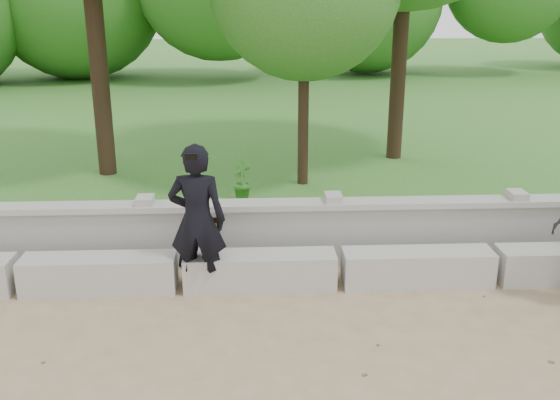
# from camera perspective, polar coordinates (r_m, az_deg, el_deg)

# --- Properties ---
(ground) EXTENTS (80.00, 80.00, 0.00)m
(ground) POSITION_cam_1_polar(r_m,az_deg,el_deg) (6.39, -10.84, -15.50)
(ground) COLOR tan
(ground) RESTS_ON ground
(lawn) EXTENTS (40.00, 22.00, 0.25)m
(lawn) POSITION_cam_1_polar(r_m,az_deg,el_deg) (19.58, -5.40, 8.12)
(lawn) COLOR #376624
(lawn) RESTS_ON ground
(concrete_bench) EXTENTS (11.90, 0.45, 0.45)m
(concrete_bench) POSITION_cam_1_polar(r_m,az_deg,el_deg) (7.94, -9.11, -6.53)
(concrete_bench) COLOR #A9A69F
(concrete_bench) RESTS_ON ground
(parapet_wall) EXTENTS (12.50, 0.35, 0.90)m
(parapet_wall) POSITION_cam_1_polar(r_m,az_deg,el_deg) (8.49, -8.70, -3.09)
(parapet_wall) COLOR #9E9C96
(parapet_wall) RESTS_ON ground
(man_main) EXTENTS (0.74, 0.66, 1.89)m
(man_main) POSITION_cam_1_polar(r_m,az_deg,el_deg) (7.55, -7.57, -1.86)
(man_main) COLOR black
(man_main) RESTS_ON ground
(shrub_b) EXTENTS (0.42, 0.45, 0.67)m
(shrub_b) POSITION_cam_1_polar(r_m,az_deg,el_deg) (10.35, -3.57, 1.71)
(shrub_b) COLOR #377528
(shrub_b) RESTS_ON lawn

